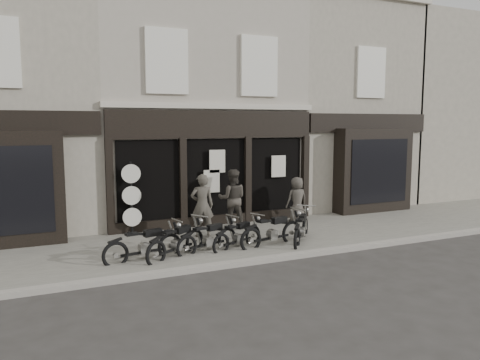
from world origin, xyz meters
name	(u,v)px	position (x,y,z in m)	size (l,w,h in m)	color
ground_plane	(254,249)	(0.00, 0.00, 0.00)	(90.00, 90.00, 0.00)	#2D2B28
pavement	(241,239)	(0.00, 0.90, 0.06)	(30.00, 4.20, 0.12)	#605D55
kerb	(276,258)	(0.00, -1.25, 0.07)	(30.00, 0.25, 0.13)	gray
central_building	(187,108)	(0.00, 5.95, 4.08)	(7.30, 6.22, 8.34)	#A1988A
neighbour_left	(2,106)	(-6.35, 5.90, 4.04)	(5.60, 6.73, 8.34)	#9F9686
neighbour_right	(325,111)	(6.35, 5.90, 4.04)	(5.60, 6.73, 8.34)	#9F9686
filler_right	(457,111)	(14.50, 6.00, 4.10)	(11.00, 6.00, 8.20)	#9F9686
motorcycle_0	(145,248)	(-3.11, -0.10, 0.40)	(2.11, 0.70, 1.02)	black
motorcycle_1	(177,244)	(-2.29, -0.14, 0.41)	(1.92, 1.35, 1.02)	black
motorcycle_2	(208,240)	(-1.37, 0.01, 0.38)	(1.93, 0.87, 0.96)	black
motorcycle_3	(238,238)	(-0.50, 0.00, 0.37)	(1.80, 1.02, 0.92)	black
motorcycle_4	(273,234)	(0.48, -0.17, 0.42)	(2.16, 0.77, 1.05)	black
motorcycle_5	(301,231)	(1.43, -0.15, 0.40)	(1.57, 1.74, 1.01)	black
man_left	(202,205)	(-1.00, 1.50, 1.06)	(0.69, 0.45, 1.89)	#443F38
man_centre	(232,199)	(0.28, 2.20, 1.07)	(0.93, 0.72, 1.91)	#3B362F
man_right	(297,199)	(2.67, 2.14, 0.90)	(0.76, 0.49, 1.55)	#413D36
advert_sign_post	(132,201)	(-2.87, 2.61, 1.14)	(0.57, 0.37, 2.35)	black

